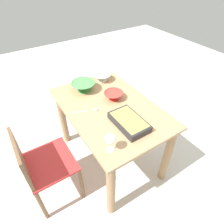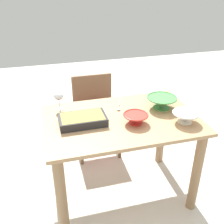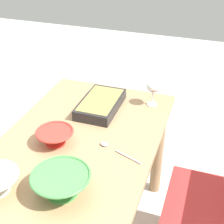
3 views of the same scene
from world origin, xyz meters
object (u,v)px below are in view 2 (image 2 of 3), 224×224
mixing_bowl (136,118)px  serving_spoon (119,106)px  chair (95,110)px  small_bowl (185,117)px  casserole_dish (83,119)px  wine_glass (59,97)px  serving_bowl (162,102)px  dining_table (121,136)px

mixing_bowl → serving_spoon: mixing_bowl is taller
chair → small_bowl: bearing=118.8°
chair → small_bowl: size_ratio=4.08×
small_bowl → chair: bearing=-61.2°
chair → casserole_dish: bearing=71.9°
chair → wine_glass: bearing=50.2°
chair → mixing_bowl: bearing=99.6°
serving_spoon → chair: bearing=-80.0°
small_bowl → serving_bowl: bearing=-74.4°
wine_glass → casserole_dish: size_ratio=0.45×
dining_table → casserole_dish: (0.31, -0.00, 0.21)m
small_bowl → mixing_bowl: bearing=-13.0°
serving_bowl → serving_spoon: 0.36m
chair → serving_bowl: size_ratio=3.30×
wine_glass → chair: bearing=-129.8°
casserole_dish → serving_bowl: size_ratio=1.40×
serving_spoon → casserole_dish: bearing=28.6°
serving_spoon → small_bowl: bearing=137.9°
small_bowl → casserole_dish: bearing=-13.9°
dining_table → wine_glass: wine_glass is taller
chair → serving_bowl: serving_bowl is taller
chair → casserole_dish: casserole_dish is taller
chair → serving_spoon: (-0.10, 0.56, 0.30)m
serving_spoon → wine_glass: bearing=-10.5°
casserole_dish → mixing_bowl: bearing=165.4°
wine_glass → dining_table: bearing=148.2°
casserole_dish → small_bowl: bearing=166.1°
chair → dining_table: bearing=94.7°
serving_bowl → serving_spoon: serving_bowl is taller
serving_bowl → serving_spoon: size_ratio=1.06×
mixing_bowl → serving_bowl: bearing=-148.4°
serving_bowl → serving_spoon: bearing=-17.4°
dining_table → wine_glass: 0.61m
chair → casserole_dish: 0.86m
dining_table → casserole_dish: bearing=-0.3°
chair → mixing_bowl: mixing_bowl is taller
serving_bowl → wine_glass: bearing=-13.4°
small_bowl → serving_bowl: (0.08, -0.27, 0.01)m
dining_table → wine_glass: size_ratio=7.60×
mixing_bowl → dining_table: bearing=-50.5°
chair → wine_glass: 0.74m
serving_spoon → mixing_bowl: bearing=98.7°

